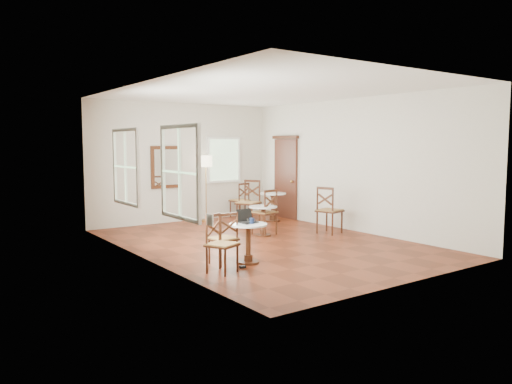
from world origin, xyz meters
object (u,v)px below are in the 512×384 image
chair_near_b (221,244)px  mouse (247,223)px  power_adapter (242,267)px  chair_near_a (224,238)px  chair_back_a (240,200)px  laptop (246,219)px  cafe_table_near (248,239)px  navy_mug (252,221)px  cafe_table_mid (263,218)px  chair_back_b (249,202)px  cafe_table_back (273,204)px  floor_lamp (206,166)px  chair_mid_b (329,210)px  water_glass (249,221)px  chair_mid_a (265,212)px

chair_near_b → mouse: bearing=-6.3°
mouse → power_adapter: 0.71m
chair_near_a → chair_back_a: size_ratio=0.93×
power_adapter → laptop: bearing=48.1°
cafe_table_near → navy_mug: navy_mug is taller
cafe_table_mid → power_adapter: (-1.92, -2.06, -0.38)m
chair_back_b → laptop: size_ratio=3.62×
cafe_table_mid → cafe_table_back: 2.05m
floor_lamp → chair_back_b: bearing=-58.8°
cafe_table_mid → chair_near_a: chair_near_a is taller
chair_back_a → navy_mug: size_ratio=8.02×
cafe_table_back → laptop: (-2.99, -3.20, 0.26)m
cafe_table_near → chair_near_b: bearing=-160.4°
cafe_table_back → chair_mid_b: size_ratio=0.70×
chair_near_b → chair_mid_b: (3.68, 1.47, 0.07)m
cafe_table_mid → chair_near_b: size_ratio=0.72×
cafe_table_back → water_glass: bearing=-132.4°
cafe_table_back → power_adapter: 4.88m
chair_mid_a → laptop: size_ratio=3.32×
cafe_table_mid → chair_near_b: (-2.33, -2.09, 0.05)m
water_glass → chair_back_a: bearing=58.0°
laptop → mouse: bearing=-122.9°
chair_back_a → laptop: size_ratio=3.13×
chair_mid_b → power_adapter: 3.60m
floor_lamp → chair_mid_a: bearing=-88.1°
chair_back_a → laptop: 5.03m
floor_lamp → laptop: bearing=-111.1°
chair_near_b → chair_back_a: 5.76m
chair_near_b → floor_lamp: 5.26m
chair_mid_a → chair_back_b: bearing=-121.9°
power_adapter → chair_back_b: bearing=54.1°
navy_mug → mouse: bearing=-163.8°
cafe_table_near → power_adapter: cafe_table_near is taller
chair_mid_b → floor_lamp: floor_lamp is taller
cafe_table_near → water_glass: bearing=43.5°
chair_back_a → navy_mug: chair_back_a is taller
chair_back_a → floor_lamp: 1.43m
chair_near_b → chair_back_a: size_ratio=0.96×
cafe_table_mid → laptop: bearing=-133.1°
chair_mid_a → chair_mid_b: size_ratio=0.96×
floor_lamp → chair_near_a: bearing=-116.1°
floor_lamp → power_adapter: (-1.95, -4.58, -1.40)m
chair_near_b → chair_mid_a: size_ratio=0.90×
mouse → chair_back_b: bearing=47.8°
chair_mid_a → chair_mid_b: 1.41m
cafe_table_mid → laptop: 2.35m
chair_back_a → mouse: size_ratio=10.35×
chair_near_a → power_adapter: (0.11, -0.38, -0.41)m
power_adapter → chair_back_a: bearing=56.8°
cafe_table_back → floor_lamp: floor_lamp is taller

